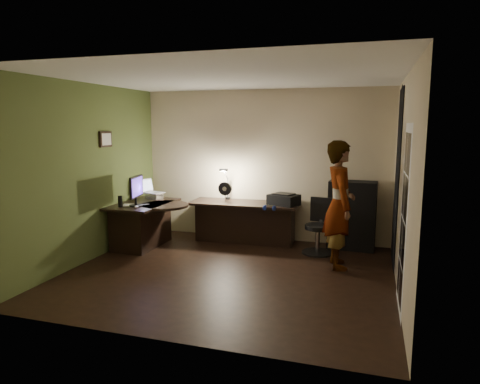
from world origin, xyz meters
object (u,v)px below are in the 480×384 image
(desk_right, at_px, (244,222))
(cabinet, at_px, (352,215))
(person, at_px, (339,205))
(monitor, at_px, (136,195))
(desk_left, at_px, (144,225))
(office_chair, at_px, (318,227))

(desk_right, height_order, cabinet, cabinet)
(desk_right, bearing_deg, person, -28.68)
(cabinet, height_order, monitor, cabinet)
(desk_left, height_order, office_chair, office_chair)
(desk_left, height_order, person, person)
(desk_left, bearing_deg, monitor, -82.82)
(cabinet, distance_m, monitor, 3.61)
(cabinet, bearing_deg, desk_left, -162.01)
(cabinet, distance_m, office_chair, 0.70)
(monitor, bearing_deg, person, -8.21)
(office_chair, height_order, person, person)
(desk_right, distance_m, cabinet, 1.87)
(desk_left, xyz_separation_m, desk_right, (1.58, 0.75, -0.02))
(desk_left, distance_m, person, 3.33)
(desk_right, bearing_deg, cabinet, 3.03)
(cabinet, bearing_deg, desk_right, -172.14)
(cabinet, bearing_deg, person, -94.92)
(desk_right, bearing_deg, office_chair, -14.66)
(desk_right, xyz_separation_m, monitor, (-1.54, -1.04, 0.58))
(cabinet, distance_m, person, 1.09)
(cabinet, height_order, office_chair, cabinet)
(desk_right, distance_m, person, 1.99)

